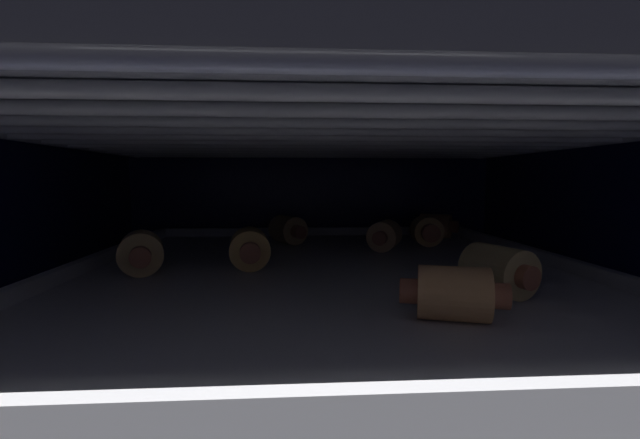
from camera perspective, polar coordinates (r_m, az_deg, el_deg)
The scene contains 26 objects.
ground_plane at distance 38.64cm, azimuth 0.84°, elevation -22.00°, with size 51.87×52.00×1.20cm, color #0C1138.
oven_wall_back at distance 59.66cm, azimuth -1.04°, elevation 5.11°, with size 51.87×1.20×33.77cm, color #0C1138.
oven_wall_right at distance 44.22cm, azimuth 35.81°, elevation 4.00°, with size 1.20×49.60×33.77cm, color #0C1138.
oven_rack_lower at distance 35.43cm, azimuth 0.86°, elevation -9.10°, with size 47.19×48.60×0.66cm.
baking_tray_lower at distance 35.20cm, azimuth 0.86°, elevation -7.57°, with size 40.00×44.49×2.16cm.
pig_in_blanket_lower_0 at distance 56.00cm, azimuth 15.25°, elevation -0.82°, with size 5.57×4.48×3.01cm.
pig_in_blanket_lower_1 at distance 49.16cm, azimuth 14.12°, elevation -1.49°, with size 3.48×5.03×3.25cm.
pig_in_blanket_lower_2 at distance 29.88cm, azimuth 22.82°, elevation -6.27°, with size 4.23×5.44×3.13cm.
pig_in_blanket_lower_3 at distance 49.20cm, azimuth -4.34°, elevation -1.38°, with size 4.62×6.04×3.19cm.
pig_in_blanket_lower_4 at distance 44.88cm, azimuth 8.67°, elevation -2.14°, with size 4.25×5.30×3.09cm.
pig_in_blanket_lower_5 at distance 36.06cm, azimuth -22.92°, elevation -4.14°, with size 4.07×5.06×3.36cm.
pig_in_blanket_lower_6 at distance 35.96cm, azimuth -9.43°, elevation -3.85°, with size 3.70×5.38×3.30cm.
pig_in_blanket_lower_7 at distance 23.60cm, azimuth 17.47°, elevation -9.47°, with size 5.67×3.78×2.87cm.
oven_rack_upper at distance 34.45cm, azimuth 0.89°, elevation 10.73°, with size 47.24×48.60×0.70cm.
baking_tray_upper at distance 34.56cm, azimuth 0.89°, elevation 12.35°, with size 40.00×44.49×2.56cm.
pig_in_blanket_upper_0 at distance 45.05cm, azimuth -13.76°, elevation 12.71°, with size 3.37×5.78×2.63cm.
pig_in_blanket_upper_1 at distance 24.30cm, azimuth 10.82°, elevation 19.22°, with size 5.38×4.62×2.60cm.
pig_in_blanket_upper_2 at distance 49.03cm, azimuth 12.57°, elevation 12.54°, with size 4.02×4.92×3.33cm.
pig_in_blanket_upper_3 at distance 21.88cm, azimuth 29.23°, elevation 20.82°, with size 4.78×5.21×3.05cm.
pig_in_blanket_upper_4 at distance 38.51cm, azimuth 16.00°, elevation 14.02°, with size 3.89×4.47×2.74cm.
pig_in_blanket_upper_5 at distance 31.94cm, azimuth -24.79°, elevation 15.47°, with size 4.86×3.79×2.63cm.
pig_in_blanket_upper_6 at distance 18.81cm, azimuth 20.58°, elevation 23.41°, with size 3.22×5.94×2.75cm.
pig_in_blanket_upper_8 at distance 21.51cm, azimuth 0.15°, elevation 22.16°, with size 5.66×3.64×3.33cm.
pig_in_blanket_upper_9 at distance 51.50cm, azimuth -2.71°, elevation 12.23°, with size 4.51×4.36×3.19cm.
pig_in_blanket_upper_10 at distance 43.87cm, azimuth -8.52°, elevation 13.17°, with size 3.17×5.57×2.88cm.
pig_in_blanket_upper_11 at distance 44.63cm, azimuth 6.00°, elevation 12.89°, with size 5.60×3.14×2.61cm.
Camera 1 is at (-2.69, -34.20, 17.18)cm, focal length 23.81 mm.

